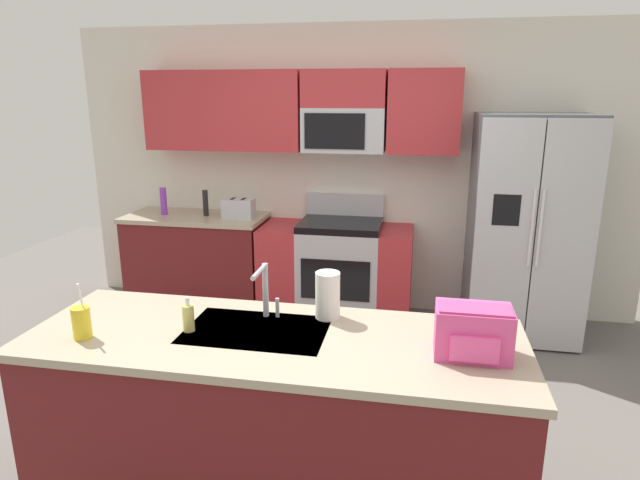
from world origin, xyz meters
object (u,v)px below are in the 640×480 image
Objects in this scene: drink_cup_yellow at (82,322)px; backpack at (473,331)px; range_oven at (336,270)px; bottle_purple at (164,201)px; refrigerator at (526,228)px; sink_faucet at (265,287)px; pepper_mill at (206,203)px; toaster at (239,209)px; paper_towel_roll at (328,295)px; soap_dispenser at (188,317)px.

drink_cup_yellow is 1.77m from backpack.
range_oven is 1.74m from bottle_purple.
refrigerator is at bearing 75.18° from backpack.
drink_cup_yellow is (-0.77, -0.38, -0.09)m from sink_faucet.
pepper_mill is 3.27m from backpack.
refrigerator is at bearing -0.45° from toaster.
paper_towel_roll is at bearing -54.37° from pepper_mill.
refrigerator reaches higher than toaster.
toaster is (-2.49, 0.02, 0.07)m from refrigerator.
pepper_mill reaches higher than toaster.
soap_dispenser is 0.69m from paper_towel_roll.
backpack reaches higher than soap_dispenser.
drink_cup_yellow is at bearing -153.94° from sink_faucet.
sink_faucet is 1.02m from backpack.
paper_towel_roll is 0.74m from backpack.
pepper_mill is 0.84× the size of sink_faucet.
sink_faucet is at bearing -67.68° from toaster.
drink_cup_yellow is at bearing -107.05° from range_oven.
refrigerator reaches higher than pepper_mill.
toaster is 2.52m from drink_cup_yellow.
toaster is at bearing -8.45° from pepper_mill.
bottle_purple is at bearing 178.20° from toaster.
drink_cup_yellow is (0.85, -2.54, -0.05)m from bottle_purple.
backpack reaches higher than range_oven.
paper_towel_roll is (-1.31, -2.05, 0.09)m from refrigerator.
bottle_purple is 2.68m from drink_cup_yellow.
bottle_purple is (-0.74, 0.02, 0.04)m from toaster.
range_oven is at bearing 3.35° from toaster.
soap_dispenser is (1.30, -2.38, -0.06)m from bottle_purple.
sink_faucet is at bearing -167.45° from paper_towel_roll.
drink_cup_yellow is at bearing -87.55° from toaster.
sink_faucet reaches higher than drink_cup_yellow.
backpack is at bearing -23.22° from paper_towel_roll.
toaster is 3.02m from backpack.
drink_cup_yellow is at bearing -160.01° from soap_dispenser.
paper_towel_roll reaches higher than backpack.
range_oven is at bearing 0.12° from pepper_mill.
sink_faucet is at bearing -90.44° from range_oven.
toaster is 0.87× the size of backpack.
range_oven is 1.67m from refrigerator.
pepper_mill is at bearing 3.78° from bottle_purple.
drink_cup_yellow is (-0.79, -2.57, 0.53)m from range_oven.
bottle_purple is 0.90× the size of sink_faucet.
pepper_mill reaches higher than soap_dispenser.
backpack is at bearing -42.48° from bottle_purple.
sink_faucet is 0.40m from soap_dispenser.
range_oven is at bearing 111.91° from backpack.
refrigerator reaches higher than drink_cup_yellow.
toaster is at bearing 119.75° from paper_towel_roll.
toaster is 1.10× the size of bottle_purple.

